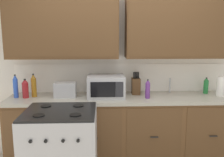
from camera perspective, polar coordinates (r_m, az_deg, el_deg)
The scene contains 13 objects.
wall_unit at distance 3.32m, azimuth 2.29°, elevation 8.30°, with size 4.17×0.40×2.36m.
counter_run at distance 3.37m, azimuth 2.41°, elevation -11.67°, with size 3.00×0.64×0.92m.
stove_range at distance 2.82m, azimuth -11.75°, elevation -16.49°, with size 0.76×0.68×0.95m.
microwave at distance 3.18m, azimuth -1.41°, elevation -1.88°, with size 0.48×0.37×0.28m.
toaster at distance 3.25m, azimuth -10.88°, elevation -2.59°, with size 0.28×0.18×0.19m.
knife_block at distance 3.35m, azimuth 5.61°, elevation -1.73°, with size 0.11×0.14×0.31m.
sink_faucet at distance 3.53m, azimuth 13.38°, elevation -1.61°, with size 0.02×0.02×0.20m, color #B2B5BA.
paper_towel_roll at distance 3.55m, azimuth 24.13°, elevation -1.66°, with size 0.12×0.12×0.26m, color white.
bottle_amber at distance 3.35m, azimuth -17.83°, elevation -1.60°, with size 0.07×0.07×0.31m.
bottle_violet at distance 3.15m, azimuth 8.34°, elevation -2.45°, with size 0.06×0.06×0.25m.
bottle_green at distance 3.62m, azimuth 21.13°, elevation -1.56°, with size 0.07×0.07×0.23m.
bottle_red at distance 3.33m, azimuth -19.63°, elevation -2.25°, with size 0.08×0.08×0.25m.
bottle_blue at distance 3.39m, azimuth -21.63°, elevation -1.73°, with size 0.06×0.06×0.30m.
Camera 1 is at (-0.26, -2.81, 1.73)m, focal length 39.07 mm.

